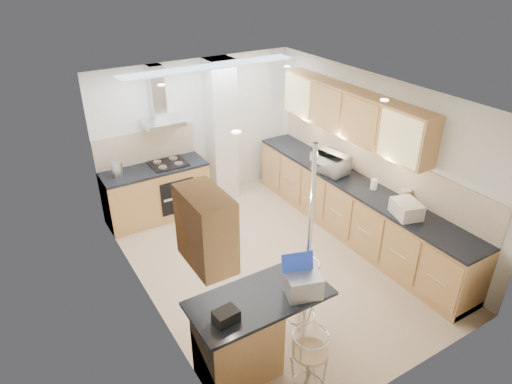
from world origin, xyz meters
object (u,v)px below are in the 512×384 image
bar_stool_near (308,368)px  bar_stool_end (301,297)px  bread_bin (406,209)px  laptop (303,285)px  microwave (331,163)px

bar_stool_near → bar_stool_end: size_ratio=0.90×
bar_stool_near → bar_stool_end: bar_stool_end is taller
bar_stool_near → bar_stool_end: (0.51, 0.82, 0.05)m
bar_stool_near → bread_bin: 2.63m
laptop → bread_bin: (2.12, 0.57, -0.04)m
bread_bin → microwave: bearing=107.0°
laptop → bar_stool_near: laptop is taller
bread_bin → bar_stool_near: bearing=-139.5°
laptop → bar_stool_end: bearing=71.1°
laptop → microwave: bearing=62.5°
bar_stool_near → bread_bin: size_ratio=2.31×
laptop → bar_stool_near: 0.79m
microwave → bar_stool_end: size_ratio=0.56×
bar_stool_end → laptop: bearing=-168.8°
bread_bin → laptop: bearing=-147.9°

